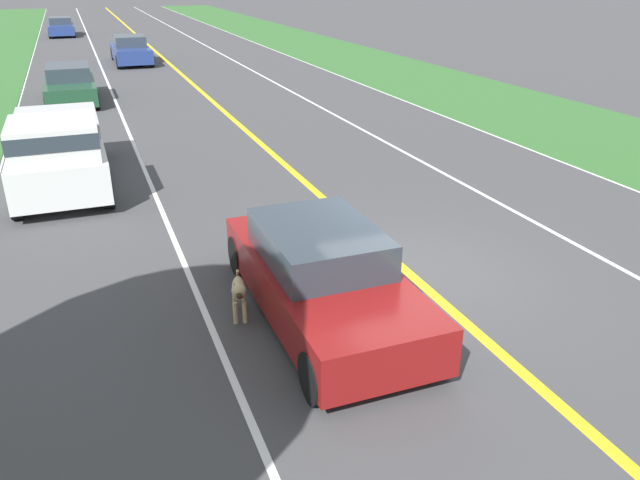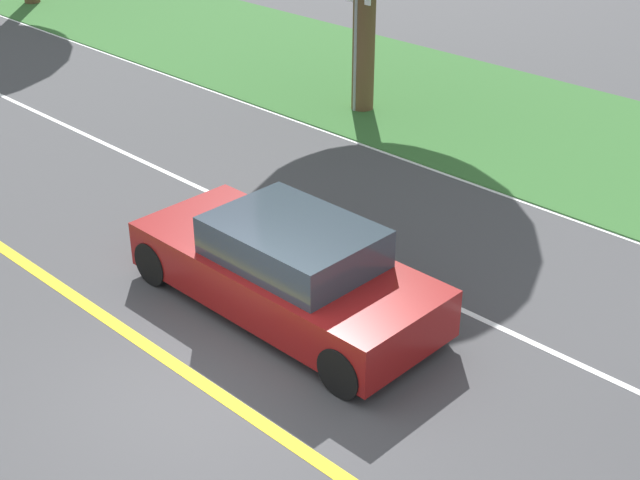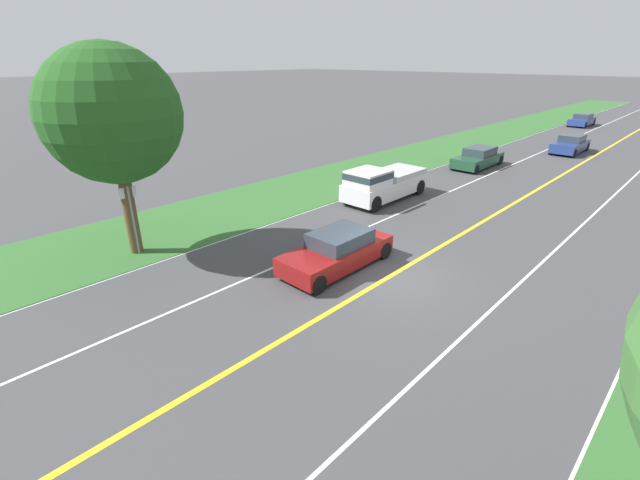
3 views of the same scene
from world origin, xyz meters
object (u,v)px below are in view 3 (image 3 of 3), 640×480
Objects in this scene: pickup_truck at (382,183)px; street_sign at (132,212)px; dog at (319,244)px; car_trailing_near at (478,158)px; car_trailing_far at (582,120)px; ego_car at (337,251)px; roadside_tree_right_near at (112,115)px; car_trailing_mid at (570,144)px.

pickup_truck is 1.92× the size of street_sign.
dog is 18.26m from car_trailing_near.
dog is 0.24× the size of car_trailing_far.
roadside_tree_right_near reaches higher than ego_car.
roadside_tree_right_near reaches higher than pickup_truck.
car_trailing_far is at bearing -78.55° from car_trailing_mid.
street_sign is at bearing 86.58° from car_trailing_far.
car_trailing_near is 10.31m from car_trailing_mid.
pickup_truck is (2.38, -7.35, 0.48)m from dog.
roadside_tree_right_near is (3.02, 12.14, 4.30)m from pickup_truck.
roadside_tree_right_near is 2.79× the size of street_sign.
ego_car is 4.25× the size of dog.
pickup_truck is at bearing -103.06° from street_sign.
car_trailing_mid is (-3.20, -9.80, 0.04)m from car_trailing_near.
pickup_truck is at bearing -103.99° from roadside_tree_right_near.
ego_car is 0.59× the size of roadside_tree_right_near.
roadside_tree_right_near is (6.59, 32.74, 4.57)m from car_trailing_mid.
pickup_truck is 20.91m from car_trailing_mid.
car_trailing_mid is at bearing -101.38° from roadside_tree_right_near.
car_trailing_mid is at bearing 101.45° from car_trailing_far.
pickup_truck is 13.23m from roadside_tree_right_near.
car_trailing_far is 1.63× the size of street_sign.
ego_car is 18.73m from car_trailing_near.
car_trailing_far is (-0.15, -37.47, -0.31)m from pickup_truck.
dog is at bearing -137.22° from street_sign.
ego_car is at bearing -145.73° from roadside_tree_right_near.
pickup_truck is 10.81m from car_trailing_near.
roadside_tree_right_near is (3.39, 22.94, 4.61)m from car_trailing_near.
car_trailing_far is at bearing -93.66° from roadside_tree_right_near.
roadside_tree_right_near reaches higher than car_trailing_near.
roadside_tree_right_near is (3.17, 49.61, 4.61)m from car_trailing_far.
car_trailing_near reaches higher than car_trailing_far.
car_trailing_mid is 0.60× the size of roadside_tree_right_near.
street_sign is (6.39, 4.51, 1.07)m from ego_car.
pickup_truck reaches higher than car_trailing_near.
roadside_tree_right_near reaches higher than car_trailing_mid.
car_trailing_near is at bearing -97.91° from street_sign.
ego_car reaches higher than car_trailing_near.
ego_car is 1.64× the size of street_sign.
pickup_truck reaches higher than car_trailing_mid.
car_trailing_mid is (-0.00, -28.25, 0.03)m from ego_car.
street_sign is (6.39, 32.76, 1.05)m from car_trailing_mid.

